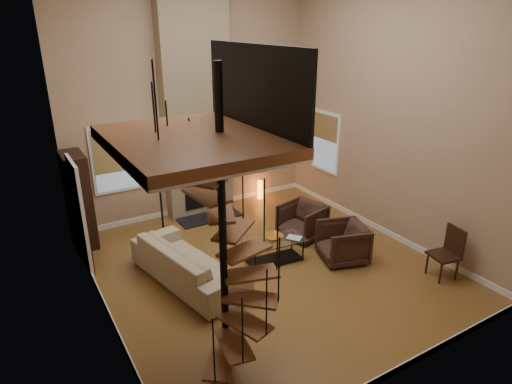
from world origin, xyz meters
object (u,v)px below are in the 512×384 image
floor_lamp (159,174)px  accent_lamp (260,190)px  armchair_near (304,220)px  armchair_far (346,242)px  coffee_table (275,248)px  side_chair (448,251)px  hutch (79,202)px  sofa (187,262)px

floor_lamp → accent_lamp: size_ratio=3.61×
armchair_near → armchair_far: bearing=-10.8°
armchair_far → accent_lamp: size_ratio=1.80×
armchair_far → floor_lamp: floor_lamp is taller
armchair_near → accent_lamp: armchair_near is taller
floor_lamp → accent_lamp: 3.24m
floor_lamp → coffee_table: bearing=-55.9°
coffee_table → accent_lamp: accent_lamp is taller
armchair_near → accent_lamp: (0.27, 2.31, -0.10)m
floor_lamp → side_chair: floor_lamp is taller
armchair_near → side_chair: side_chair is taller
hutch → armchair_near: hutch is taller
sofa → accent_lamp: 4.18m
sofa → armchair_near: sofa is taller
sofa → coffee_table: sofa is taller
sofa → accent_lamp: sofa is taller
armchair_near → side_chair: size_ratio=0.88×
armchair_far → floor_lamp: 4.10m
hutch → accent_lamp: size_ratio=4.24×
coffee_table → side_chair: side_chair is taller
coffee_table → accent_lamp: 3.26m
hutch → armchair_far: bearing=-37.7°
armchair_near → coffee_table: bearing=-77.6°
sofa → armchair_far: sofa is taller
armchair_far → hutch: bearing=-109.9°
hutch → sofa: bearing=-61.9°
hutch → floor_lamp: size_ratio=1.17×
armchair_far → coffee_table: (-1.26, 0.65, -0.07)m
sofa → armchair_near: size_ratio=2.86×
coffee_table → floor_lamp: floor_lamp is taller
floor_lamp → sofa: bearing=-97.1°
armchair_near → floor_lamp: bearing=-135.7°
side_chair → armchair_near: bearing=114.6°
sofa → armchair_far: 3.12m
armchair_far → accent_lamp: bearing=-165.2°
sofa → accent_lamp: bearing=-61.2°
hutch → accent_lamp: (4.50, 0.23, -0.70)m
armchair_far → armchair_near: bearing=-158.2°
sofa → armchair_near: bearing=-93.8°
accent_lamp → armchair_far: bearing=-92.9°
armchair_near → armchair_far: (0.09, -1.25, 0.00)m
side_chair → floor_lamp: bearing=132.3°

